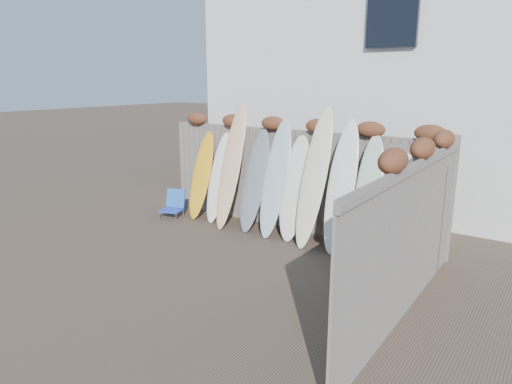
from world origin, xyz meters
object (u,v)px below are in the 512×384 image
Objects in this scene: wooden_crate at (377,263)px; surfboard_0 at (201,175)px; beach_chair at (174,204)px; lattice_panel at (419,227)px.

wooden_crate is 0.35× the size of surfboard_0.
lattice_panel reaches higher than beach_chair.
surfboard_0 is (-4.81, 0.67, 0.09)m from lattice_panel.
surfboard_0 is (0.54, 0.34, 0.66)m from beach_chair.
beach_chair is 0.35× the size of lattice_panel.
beach_chair is 0.92m from surfboard_0.
surfboard_0 is at bearing -168.02° from lattice_panel.
wooden_crate is at bearing -113.48° from lattice_panel.
lattice_panel reaches higher than wooden_crate.
wooden_crate is at bearing -12.28° from surfboard_0.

